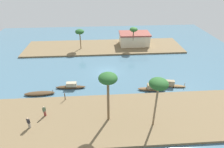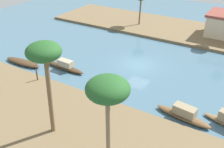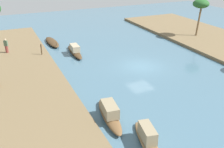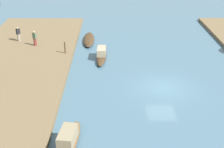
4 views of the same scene
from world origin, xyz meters
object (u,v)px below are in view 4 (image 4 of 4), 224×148
(person_on_near_bank, at_px, (18,35))
(sampan_open_hull, at_px, (68,141))
(mooring_post, at_px, (65,48))
(person_by_mooring, at_px, (35,39))
(sampan_downstream_large, at_px, (89,39))
(sampan_midstream, at_px, (102,54))

(person_on_near_bank, bearing_deg, sampan_open_hull, -119.50)
(sampan_open_hull, relative_size, mooring_post, 4.04)
(person_on_near_bank, height_order, person_by_mooring, person_by_mooring)
(sampan_downstream_large, bearing_deg, mooring_post, -26.95)
(mooring_post, bearing_deg, sampan_midstream, 83.02)
(sampan_downstream_large, relative_size, person_by_mooring, 3.08)
(sampan_open_hull, xyz_separation_m, person_by_mooring, (-17.25, -5.74, 0.65))
(sampan_midstream, relative_size, person_on_near_bank, 3.23)
(sampan_open_hull, xyz_separation_m, mooring_post, (-14.90, -2.10, 0.51))
(sampan_open_hull, height_order, sampan_midstream, sampan_open_hull)
(sampan_downstream_large, height_order, sampan_midstream, sampan_midstream)
(sampan_midstream, height_order, person_on_near_bank, person_on_near_bank)
(sampan_open_hull, xyz_separation_m, sampan_downstream_large, (-19.59, 0.11, -0.23))
(sampan_midstream, bearing_deg, person_on_near_bank, -112.18)
(sampan_midstream, xyz_separation_m, person_by_mooring, (-2.82, -7.47, 0.71))
(sampan_downstream_large, height_order, person_by_mooring, person_by_mooring)
(person_on_near_bank, bearing_deg, person_by_mooring, -87.06)
(sampan_open_hull, distance_m, sampan_midstream, 14.53)
(sampan_downstream_large, bearing_deg, sampan_open_hull, -2.07)
(sampan_open_hull, distance_m, mooring_post, 15.05)
(person_on_near_bank, bearing_deg, mooring_post, -86.01)
(sampan_open_hull, xyz_separation_m, person_on_near_bank, (-18.78, -7.96, 0.66))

